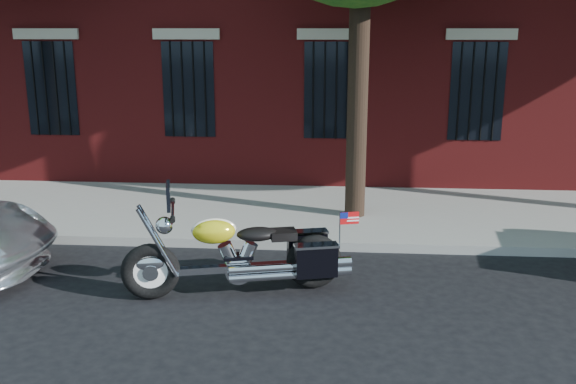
{
  "coord_description": "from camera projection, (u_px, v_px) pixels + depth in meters",
  "views": [
    {
      "loc": [
        0.15,
        -8.42,
        3.47
      ],
      "look_at": [
        -0.56,
        0.8,
        1.1
      ],
      "focal_mm": 40.0,
      "sensor_mm": 36.0,
      "label": 1
    }
  ],
  "objects": [
    {
      "name": "sidewalk",
      "position": [
        327.0,
        213.0,
        12.14
      ],
      "size": [
        40.0,
        3.6,
        0.15
      ],
      "primitive_type": "cube",
      "color": "gray",
      "rests_on": "ground"
    },
    {
      "name": "motorcycle",
      "position": [
        245.0,
        256.0,
        8.52
      ],
      "size": [
        3.09,
        1.33,
        1.55
      ],
      "rotation": [
        0.0,
        0.0,
        0.25
      ],
      "color": "black",
      "rests_on": "ground"
    },
    {
      "name": "ground",
      "position": [
        323.0,
        282.0,
        9.01
      ],
      "size": [
        120.0,
        120.0,
        0.0
      ],
      "primitive_type": "plane",
      "color": "black",
      "rests_on": "ground"
    },
    {
      "name": "curb",
      "position": [
        325.0,
        245.0,
        10.32
      ],
      "size": [
        40.0,
        0.16,
        0.15
      ],
      "primitive_type": "cube",
      "color": "gray",
      "rests_on": "ground"
    }
  ]
}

